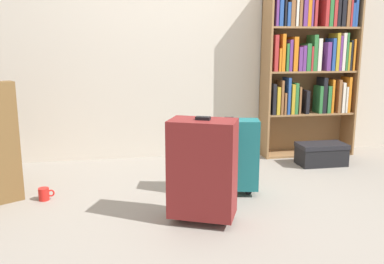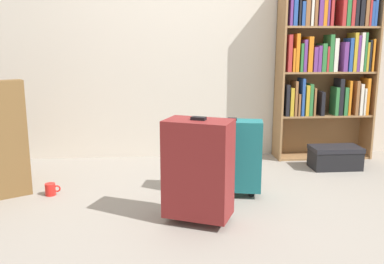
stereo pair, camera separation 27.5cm
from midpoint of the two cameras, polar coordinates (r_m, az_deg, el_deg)
ground_plane at (r=2.93m, az=6.77°, el=-11.60°), size 9.26×9.26×0.00m
back_wall at (r=4.37m, az=2.58°, el=13.66°), size 5.29×0.10×2.60m
bookshelf at (r=4.52m, az=19.50°, el=9.03°), size 0.97×0.29×1.75m
mug at (r=3.44m, az=-16.54°, el=-7.53°), size 0.12×0.08×0.10m
storage_box at (r=4.25m, az=20.68°, el=-3.20°), size 0.47×0.26×0.21m
suitcase_dark_red at (r=2.73m, az=3.76°, el=-5.03°), size 0.49×0.41×0.71m
suitcase_teal at (r=3.26m, az=7.81°, el=-3.20°), size 0.49×0.28×0.62m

